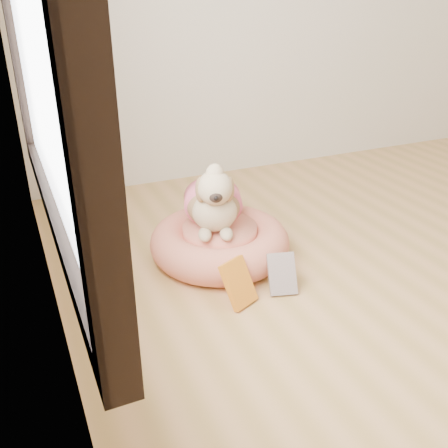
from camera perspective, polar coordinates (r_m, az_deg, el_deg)
name	(u,v)px	position (r m, az deg, el deg)	size (l,w,h in m)	color
pet_bed	(220,242)	(2.40, -0.49, -2.11)	(0.67, 0.67, 0.17)	#EB755C
dog	(213,190)	(2.30, -1.23, 3.93)	(0.33, 0.48, 0.35)	brown
book_yellow	(238,283)	(2.07, 1.65, -6.75)	(0.13, 0.03, 0.20)	yellow
book_white	(282,274)	(2.17, 6.66, -5.68)	(0.12, 0.02, 0.18)	white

